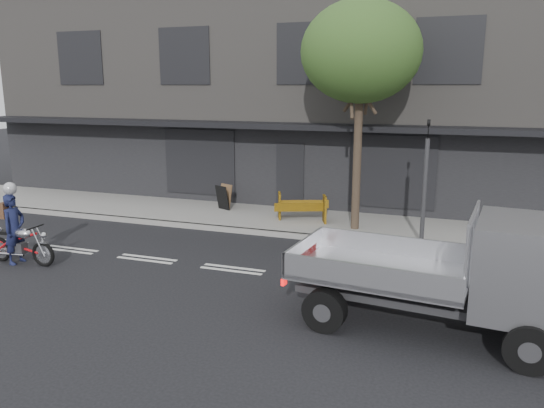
{
  "coord_description": "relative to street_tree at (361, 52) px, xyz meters",
  "views": [
    {
      "loc": [
        4.92,
        -11.22,
        4.36
      ],
      "look_at": [
        0.84,
        0.5,
        1.59
      ],
      "focal_mm": 35.0,
      "sensor_mm": 36.0,
      "label": 1
    }
  ],
  "objects": [
    {
      "name": "rider",
      "position": [
        -7.52,
        -5.53,
        -4.4
      ],
      "size": [
        0.44,
        0.65,
        1.76
      ],
      "primitive_type": "imported",
      "rotation": [
        0.0,
        0.0,
        1.59
      ],
      "color": "#171C40",
      "rests_on": "ground"
    },
    {
      "name": "sandwich_board",
      "position": [
        -4.8,
        0.95,
        -4.7
      ],
      "size": [
        0.64,
        0.54,
        0.85
      ],
      "primitive_type": null,
      "rotation": [
        0.0,
        0.0,
        -0.41
      ],
      "color": "black",
      "rests_on": "sidewalk"
    },
    {
      "name": "traffic_light_pole",
      "position": [
        2.0,
        -0.85,
        -3.63
      ],
      "size": [
        0.12,
        0.12,
        3.5
      ],
      "color": "#2D2D30",
      "rests_on": "ground"
    },
    {
      "name": "kerb",
      "position": [
        -2.2,
        -1.1,
        -5.2
      ],
      "size": [
        32.0,
        0.2,
        0.15
      ],
      "primitive_type": "cube",
      "color": "gray",
      "rests_on": "ground"
    },
    {
      "name": "sidewalk",
      "position": [
        -2.2,
        0.5,
        -5.2
      ],
      "size": [
        32.0,
        3.2,
        0.15
      ],
      "primitive_type": "cube",
      "color": "gray",
      "rests_on": "ground"
    },
    {
      "name": "street_tree",
      "position": [
        0.0,
        0.0,
        0.0
      ],
      "size": [
        3.4,
        3.4,
        6.74
      ],
      "color": "#382B21",
      "rests_on": "ground"
    },
    {
      "name": "building_main",
      "position": [
        -2.2,
        7.1,
        -1.28
      ],
      "size": [
        26.0,
        10.0,
        8.0
      ],
      "primitive_type": "cube",
      "color": "slate",
      "rests_on": "ground"
    },
    {
      "name": "flatbed_ute",
      "position": [
        3.6,
        -6.11,
        -3.96
      ],
      "size": [
        5.15,
        2.52,
        2.3
      ],
      "rotation": [
        0.0,
        0.0,
        -0.11
      ],
      "color": "black",
      "rests_on": "ground"
    },
    {
      "name": "ground",
      "position": [
        -2.2,
        -4.2,
        -5.28
      ],
      "size": [
        80.0,
        80.0,
        0.0
      ],
      "primitive_type": "plane",
      "color": "black",
      "rests_on": "ground"
    },
    {
      "name": "motorcycle",
      "position": [
        -7.37,
        -5.53,
        -4.76
      ],
      "size": [
        1.97,
        0.57,
        1.01
      ],
      "rotation": [
        0.0,
        0.0,
        0.02
      ],
      "color": "black",
      "rests_on": "ground"
    },
    {
      "name": "construction_barrier",
      "position": [
        -1.79,
        0.18,
        -4.68
      ],
      "size": [
        1.72,
        1.17,
        0.9
      ],
      "primitive_type": null,
      "rotation": [
        0.0,
        0.0,
        0.37
      ],
      "color": "orange",
      "rests_on": "sidewalk"
    }
  ]
}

